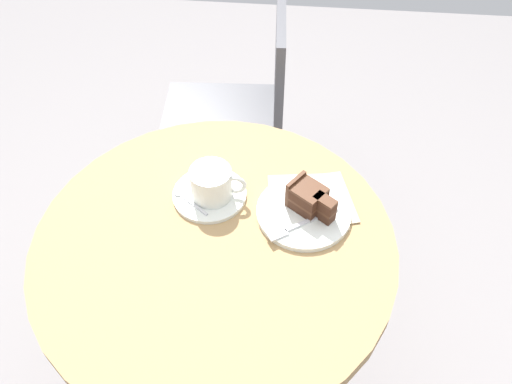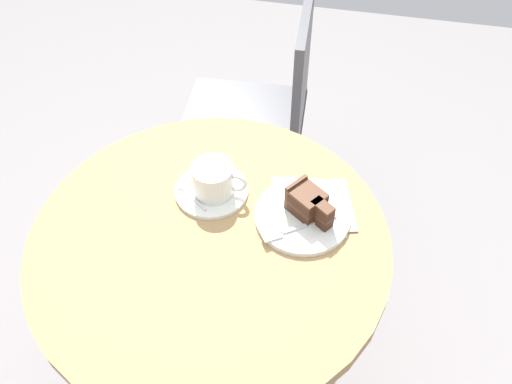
% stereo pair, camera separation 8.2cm
% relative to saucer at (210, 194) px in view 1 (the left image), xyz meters
% --- Properties ---
extents(cafe_table, '(0.72, 0.72, 0.73)m').
position_rel_saucer_xyz_m(cafe_table, '(0.03, -0.12, -0.13)').
color(cafe_table, '#A37F51').
rests_on(cafe_table, ground).
extents(saucer, '(0.15, 0.15, 0.01)m').
position_rel_saucer_xyz_m(saucer, '(0.00, 0.00, 0.00)').
color(saucer, silver).
rests_on(saucer, cafe_table).
extents(coffee_cup, '(0.12, 0.09, 0.07)m').
position_rel_saucer_xyz_m(coffee_cup, '(0.01, -0.00, 0.04)').
color(coffee_cup, silver).
rests_on(coffee_cup, saucer).
extents(teaspoon, '(0.08, 0.06, 0.00)m').
position_rel_saucer_xyz_m(teaspoon, '(-0.04, -0.02, 0.01)').
color(teaspoon, silver).
rests_on(teaspoon, saucer).
extents(cake_plate, '(0.19, 0.19, 0.01)m').
position_rel_saucer_xyz_m(cake_plate, '(0.20, -0.03, 0.00)').
color(cake_plate, silver).
rests_on(cake_plate, cafe_table).
extents(cake_slice, '(0.10, 0.09, 0.06)m').
position_rel_saucer_xyz_m(cake_slice, '(0.21, -0.02, 0.04)').
color(cake_slice, '#422619').
rests_on(cake_slice, cake_plate).
extents(fork, '(0.14, 0.10, 0.00)m').
position_rel_saucer_xyz_m(fork, '(0.18, -0.08, 0.01)').
color(fork, silver).
rests_on(fork, cake_plate).
extents(napkin, '(0.20, 0.18, 0.00)m').
position_rel_saucer_xyz_m(napkin, '(0.21, 0.00, -0.00)').
color(napkin, beige).
rests_on(napkin, cafe_table).
extents(cafe_chair, '(0.40, 0.40, 0.84)m').
position_rel_saucer_xyz_m(cafe_chair, '(0.02, 0.55, -0.22)').
color(cafe_chair, '#4C4C51').
rests_on(cafe_chair, ground).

